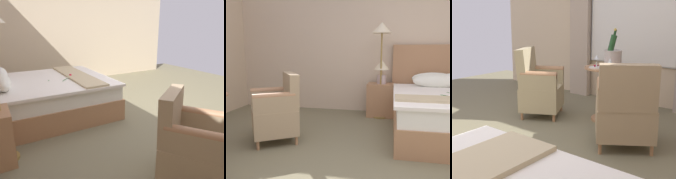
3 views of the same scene
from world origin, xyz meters
TOP-DOWN VIEW (x-y plane):
  - ground_plane at (0.00, 0.00)m, footprint 7.63×7.63m
  - wall_window_side at (-3.11, 0.00)m, footprint 0.27×5.50m
  - side_table_round at (-2.05, 0.17)m, footprint 0.61×0.61m
  - champagne_bucket at (-2.12, 0.19)m, footprint 0.23×0.23m
  - wine_glass_near_bucket at (-2.07, -0.02)m, footprint 0.07×0.07m
  - wine_glass_near_edge at (-1.92, 0.27)m, footprint 0.07×0.07m
  - snack_plate at (-1.91, 0.08)m, footprint 0.19×0.19m
  - armchair_by_window at (-1.40, 0.77)m, footprint 0.80×0.80m
  - armchair_facing_bed at (-1.65, -0.67)m, footprint 0.74×0.74m

SIDE VIEW (x-z plane):
  - ground_plane at x=0.00m, z-range 0.00..0.00m
  - armchair_facing_bed at x=-1.65m, z-range -0.07..0.86m
  - armchair_by_window at x=-1.40m, z-range -0.05..0.86m
  - side_table_round at x=-2.05m, z-range 0.05..0.76m
  - snack_plate at x=-1.91m, z-range 0.70..0.73m
  - wine_glass_near_edge at x=-1.92m, z-range 0.73..0.87m
  - wine_glass_near_bucket at x=-2.07m, z-range 0.74..0.88m
  - champagne_bucket at x=-2.12m, z-range 0.60..1.09m
  - wall_window_side at x=-3.11m, z-range -0.01..3.14m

